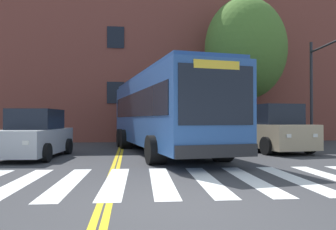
% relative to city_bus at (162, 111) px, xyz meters
% --- Properties ---
extents(ground_plane, '(120.00, 120.00, 0.00)m').
position_rel_city_bus_xyz_m(ground_plane, '(-0.54, -8.88, -1.85)').
color(ground_plane, '#38383A').
extents(crosswalk, '(11.64, 4.35, 0.01)m').
position_rel_city_bus_xyz_m(crosswalk, '(-0.67, -6.54, -1.84)').
color(crosswalk, white).
rests_on(crosswalk, ground).
extents(lane_line_yellow_inner, '(0.12, 36.00, 0.01)m').
position_rel_city_bus_xyz_m(lane_line_yellow_inner, '(-1.95, 7.46, -1.85)').
color(lane_line_yellow_inner, gold).
rests_on(lane_line_yellow_inner, ground).
extents(lane_line_yellow_outer, '(0.12, 36.00, 0.01)m').
position_rel_city_bus_xyz_m(lane_line_yellow_outer, '(-1.79, 7.46, -1.85)').
color(lane_line_yellow_outer, gold).
rests_on(lane_line_yellow_outer, ground).
extents(city_bus, '(4.41, 11.54, 3.39)m').
position_rel_city_bus_xyz_m(city_bus, '(0.00, 0.00, 0.00)').
color(city_bus, '#2D5699').
rests_on(city_bus, ground).
extents(car_silver_near_lane, '(2.34, 4.41, 1.88)m').
position_rel_city_bus_xyz_m(car_silver_near_lane, '(-5.06, -1.24, -1.00)').
color(car_silver_near_lane, '#B7BABF').
rests_on(car_silver_near_lane, ground).
extents(car_tan_far_lane, '(2.77, 4.95, 2.15)m').
position_rel_city_bus_xyz_m(car_tan_far_lane, '(5.01, 0.21, -0.82)').
color(car_tan_far_lane, tan).
rests_on(car_tan_far_lane, ground).
extents(car_black_behind_bus, '(2.52, 5.24, 2.18)m').
position_rel_city_bus_xyz_m(car_black_behind_bus, '(0.86, 10.99, -0.81)').
color(car_black_behind_bus, black).
rests_on(car_black_behind_bus, ground).
extents(traffic_light_near_corner, '(0.66, 4.54, 5.80)m').
position_rel_city_bus_xyz_m(traffic_light_near_corner, '(8.49, 1.00, 2.05)').
color(traffic_light_near_corner, '#28282D').
rests_on(traffic_light_near_corner, ground).
extents(street_tree_curbside_large, '(7.35, 7.30, 8.92)m').
position_rel_city_bus_xyz_m(street_tree_curbside_large, '(5.68, 5.02, 3.94)').
color(street_tree_curbside_large, brown).
rests_on(street_tree_curbside_large, ground).
extents(building_facade, '(32.11, 7.76, 12.83)m').
position_rel_city_bus_xyz_m(building_facade, '(1.93, 10.82, 4.57)').
color(building_facade, brown).
rests_on(building_facade, ground).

